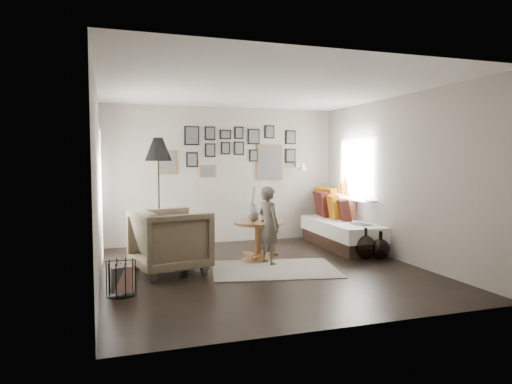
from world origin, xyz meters
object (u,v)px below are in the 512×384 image
object	(u,v)px
daybed	(342,228)
demijohn_large	(365,247)
vase	(253,211)
demijohn_small	(380,249)
pedestal_table	(259,242)
child	(269,225)
armchair	(170,241)
magazine_basket	(121,278)
floor_lamp	(158,154)

from	to	relation	value
daybed	demijohn_large	xyz separation A→B (m)	(-0.20, -1.13, -0.14)
vase	demijohn_small	xyz separation A→B (m)	(1.93, -0.64, -0.61)
pedestal_table	child	distance (m)	0.47
armchair	child	xyz separation A→B (m)	(1.49, 0.01, 0.15)
magazine_basket	child	bearing A→B (deg)	24.01
demijohn_small	demijohn_large	bearing A→B (deg)	149.24
vase	pedestal_table	bearing A→B (deg)	-14.04
floor_lamp	child	xyz separation A→B (m)	(1.50, -1.38, -1.10)
vase	daybed	xyz separation A→B (m)	(1.93, 0.61, -0.45)
floor_lamp	demijohn_large	xyz separation A→B (m)	(3.09, -1.54, -1.50)
daybed	demijohn_small	world-z (taller)	daybed
daybed	armchair	world-z (taller)	daybed
pedestal_table	magazine_basket	size ratio (longest dim) A/B	1.90
vase	child	xyz separation A→B (m)	(0.13, -0.37, -0.19)
floor_lamp	demijohn_small	xyz separation A→B (m)	(3.30, -1.66, -1.53)
pedestal_table	daybed	distance (m)	1.95
daybed	magazine_basket	world-z (taller)	daybed
pedestal_table	armchair	world-z (taller)	armchair
magazine_basket	vase	bearing A→B (deg)	33.03
demijohn_small	child	bearing A→B (deg)	171.32
demijohn_large	child	bearing A→B (deg)	174.47
pedestal_table	daybed	world-z (taller)	daybed
floor_lamp	demijohn_small	world-z (taller)	floor_lamp
daybed	vase	bearing A→B (deg)	-159.96
magazine_basket	child	distance (m)	2.44
demijohn_large	vase	bearing A→B (deg)	163.18
pedestal_table	armchair	size ratio (longest dim) A/B	0.80
pedestal_table	demijohn_large	bearing A→B (deg)	-16.96
floor_lamp	child	world-z (taller)	floor_lamp
pedestal_table	vase	bearing A→B (deg)	165.96
vase	armchair	distance (m)	1.46
vase	child	size ratio (longest dim) A/B	0.47
child	demijohn_large	bearing A→B (deg)	-113.66
vase	demijohn_small	size ratio (longest dim) A/B	1.21
armchair	magazine_basket	distance (m)	1.22
daybed	child	world-z (taller)	child
pedestal_table	magazine_basket	bearing A→B (deg)	-148.33
daybed	armchair	size ratio (longest dim) A/B	2.25
vase	armchair	size ratio (longest dim) A/B	0.57
armchair	floor_lamp	world-z (taller)	floor_lamp
daybed	floor_lamp	xyz separation A→B (m)	(-3.30, 0.41, 1.36)
armchair	demijohn_large	distance (m)	3.10
vase	floor_lamp	distance (m)	1.93
magazine_basket	demijohn_large	size ratio (longest dim) A/B	0.81
vase	floor_lamp	bearing A→B (deg)	143.43
daybed	demijohn_small	xyz separation A→B (m)	(-0.00, -1.25, -0.16)
demijohn_small	pedestal_table	bearing A→B (deg)	161.40
armchair	daybed	bearing A→B (deg)	-86.62
armchair	magazine_basket	xyz separation A→B (m)	(-0.71, -0.97, -0.24)
floor_lamp	child	bearing A→B (deg)	-42.74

